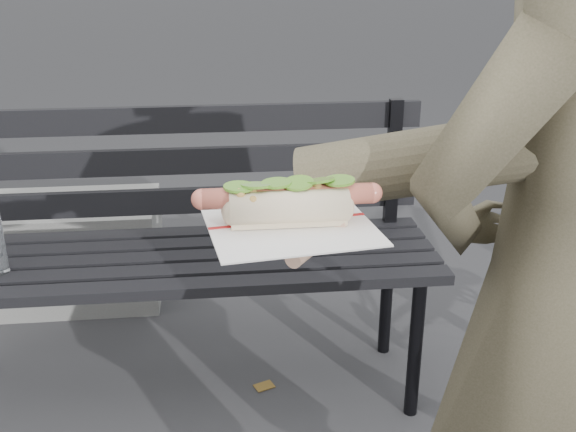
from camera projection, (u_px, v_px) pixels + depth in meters
name	position (u px, v px, depth m)	size (l,w,h in m)	color
park_bench	(175.00, 232.00, 2.00)	(1.50, 0.44, 0.88)	black
concrete_block	(3.00, 254.00, 2.62)	(1.20, 0.40, 0.40)	slate
person	(562.00, 319.00, 1.00)	(0.58, 0.38, 1.59)	#413F2B
held_hotdog	(439.00, 168.00, 0.86)	(0.64, 0.31, 0.20)	#413F2B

